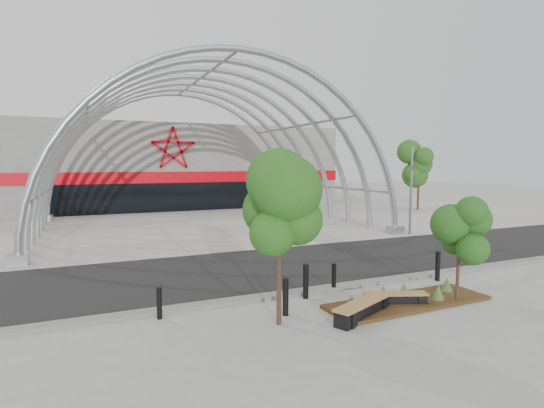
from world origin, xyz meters
name	(u,v)px	position (x,y,z in m)	size (l,w,h in m)	color
ground	(318,289)	(0.00, 0.00, 0.00)	(140.00, 140.00, 0.00)	gray
road	(277,266)	(0.00, 3.50, 0.01)	(140.00, 7.00, 0.02)	black
forecourt	(204,227)	(0.00, 15.50, 0.02)	(60.00, 17.00, 0.04)	#A8A297
kerb	(322,289)	(0.00, -0.25, 0.06)	(60.00, 0.50, 0.12)	slate
arena_building	(160,167)	(0.00, 33.45, 3.99)	(34.00, 15.24, 8.00)	slate
vault_canopy	(204,227)	(0.00, 15.50, 0.02)	(20.80, 15.80, 20.36)	#9DA1A6
planting_bed	(406,299)	(1.68, -2.46, 0.14)	(5.42, 1.80, 0.57)	#39290F
signal_pole	(411,189)	(10.70, 7.49, 2.79)	(0.21, 0.76, 5.33)	slate
street_tree_0	(279,212)	(-2.61, -2.41, 3.05)	(1.86, 1.86, 4.24)	black
street_tree_1	(459,232)	(3.17, -3.05, 2.22)	(1.31, 1.31, 3.09)	#33201A
bench_0	(363,310)	(-0.27, -2.94, 0.24)	(2.33, 1.40, 0.49)	black
bench_1	(395,299)	(1.25, -2.48, 0.20)	(1.96, 1.09, 0.41)	black
bollard_0	(159,303)	(-5.50, -0.71, 0.45)	(0.14, 0.14, 0.90)	black
bollard_1	(286,297)	(-2.16, -1.87, 0.54)	(0.17, 0.17, 1.08)	black
bollard_2	(306,281)	(-0.90, -0.75, 0.56)	(0.18, 0.18, 1.12)	black
bollard_3	(334,277)	(0.38, -0.38, 0.47)	(0.15, 0.15, 0.94)	black
bollard_4	(438,266)	(4.55, -0.88, 0.55)	(0.18, 0.18, 1.10)	black
bg_tree_1	(419,164)	(21.00, 18.00, 4.25)	(2.70, 2.70, 5.91)	black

